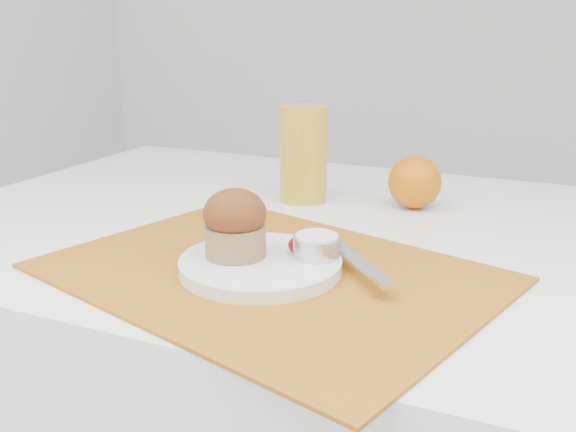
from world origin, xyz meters
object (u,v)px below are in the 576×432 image
at_px(plate, 260,265).
at_px(muffin, 235,224).
at_px(orange, 415,182).
at_px(juice_glass, 303,154).

height_order(plate, muffin, muffin).
distance_m(plate, muffin, 0.06).
xyz_separation_m(orange, juice_glass, (-0.18, -0.03, 0.04)).
bearing_deg(muffin, orange, 69.73).
relative_size(plate, muffin, 2.13).
xyz_separation_m(juice_glass, muffin, (0.05, -0.32, -0.02)).
xyz_separation_m(plate, muffin, (-0.03, -0.00, 0.05)).
height_order(juice_glass, muffin, juice_glass).
distance_m(orange, muffin, 0.38).
bearing_deg(juice_glass, orange, 10.08).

